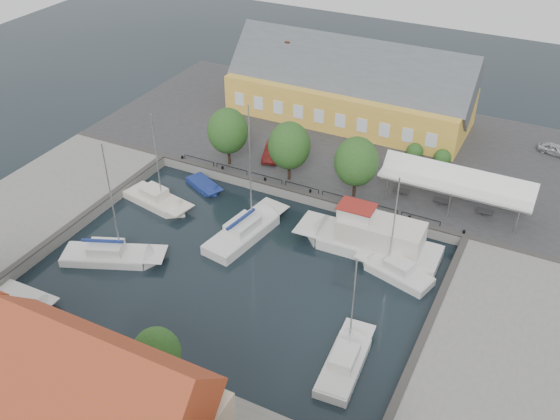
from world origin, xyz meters
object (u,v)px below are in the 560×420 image
Objects in this scene: east_boat_c at (345,363)px; west_boat_d at (112,257)px; launch_nw at (204,186)px; launch_sw at (25,300)px; center_sailboat at (245,232)px; west_boat_b at (157,201)px; car_silver at (555,149)px; car_red at (273,150)px; warehouse at (345,89)px; trawler at (373,241)px; tent_canopy at (456,183)px; east_boat_a at (395,273)px.

east_boat_c is 22.68m from west_boat_d.
launch_nw is at bearing 144.11° from east_boat_c.
east_boat_c reaches higher than launch_sw.
east_boat_c reaches higher than launch_nw.
center_sailboat is 10.37m from west_boat_b.
west_boat_b is 5.28m from launch_nw.
west_boat_d is (-22.58, 2.16, 0.01)m from east_boat_c.
car_red is (-26.89, -14.15, 0.18)m from car_silver.
warehouse is 25.83m from center_sailboat.
trawler is at bearing -6.66° from launch_nw.
tent_canopy is 1.41× the size of east_boat_a.
tent_canopy is 2.98× the size of car_red.
launch_sw is (-27.41, -27.18, -3.59)m from tent_canopy.
trawler reaches higher than car_silver.
west_boat_d reaches higher than car_silver.
car_silver is 0.29× the size of west_boat_d.
west_boat_b is at bearing 86.08° from launch_sw.
launch_sw is (-34.75, -42.31, -1.50)m from car_silver.
center_sailboat is at bearing -164.15° from trawler.
west_boat_b is (-33.64, -26.08, -1.33)m from car_silver.
tent_canopy is 4.03× the size of car_silver.
tent_canopy is 1.17× the size of west_boat_d.
west_boat_b is at bearing 155.42° from east_boat_c.
east_boat_c is at bearing -67.11° from car_red.
car_silver is 0.26× the size of center_sailboat.
warehouse is at bearing 120.54° from east_boat_a.
west_boat_b is 16.27m from launch_sw.
center_sailboat reaches higher than east_boat_c.
car_red is at bearing 59.45° from launch_nw.
west_boat_d reaches higher than west_boat_b.
east_boat_a is 0.95× the size of west_boat_b.
east_boat_a is at bearing 89.66° from east_boat_c.
east_boat_c is (2.80, -13.55, -0.76)m from trawler.
car_red is at bearing 105.94° from center_sailboat.
car_silver is at bearing 62.70° from trawler.
warehouse is 8.23× the size of car_silver.
east_boat_c is at bearing -24.58° from west_boat_b.
launch_sw is at bearing -135.25° from tent_canopy.
car_red is at bearing 147.22° from trawler.
west_boat_d is at bearing -118.02° from car_red.
car_silver is 0.35× the size of east_boat_c.
east_boat_a is at bearing 21.61° from west_boat_d.
center_sailboat is (-23.29, -26.77, -1.23)m from car_silver.
center_sailboat is 19.31m from launch_sw.
east_boat_c is 2.00× the size of launch_nw.
warehouse reaches higher than east_boat_a.
center_sailboat is 9.54m from launch_nw.
trawler is 21.60m from west_boat_b.
east_boat_a reaches higher than tent_canopy.
trawler is (11.74, -22.35, -3.41)m from warehouse.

